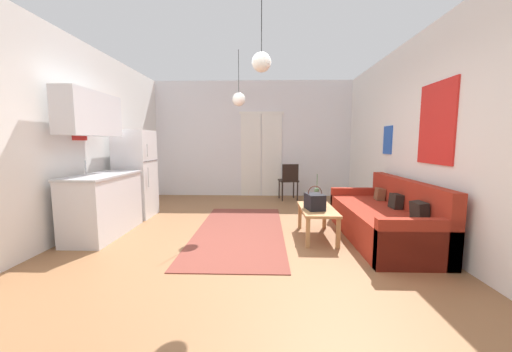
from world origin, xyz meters
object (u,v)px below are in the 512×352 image
at_px(bamboo_vase, 317,196).
at_px(couch, 385,220).
at_px(refrigerator, 136,174).
at_px(accent_chair, 289,179).
at_px(pendant_lamp_far, 239,99).
at_px(handbag, 315,201).
at_px(pendant_lamp_near, 261,62).
at_px(coffee_table, 317,212).

bearing_deg(bamboo_vase, couch, -20.26).
relative_size(refrigerator, accent_chair, 1.84).
xyz_separation_m(bamboo_vase, pendant_lamp_far, (-1.23, 0.58, 1.52)).
bearing_deg(pendant_lamp_far, couch, -23.25).
distance_m(refrigerator, accent_chair, 3.34).
distance_m(handbag, pendant_lamp_near, 1.98).
bearing_deg(refrigerator, pendant_lamp_far, -6.69).
xyz_separation_m(couch, pendant_lamp_near, (-1.73, -0.83, 1.93)).
bearing_deg(couch, pendant_lamp_far, 156.75).
height_order(coffee_table, pendant_lamp_far, pendant_lamp_far).
relative_size(couch, coffee_table, 2.28).
bearing_deg(handbag, bamboo_vase, 75.85).
height_order(couch, coffee_table, couch).
xyz_separation_m(handbag, pendant_lamp_far, (-1.13, 0.95, 1.53)).
relative_size(coffee_table, bamboo_vase, 2.08).
xyz_separation_m(couch, bamboo_vase, (-0.90, 0.33, 0.27)).
relative_size(handbag, accent_chair, 0.39).
bearing_deg(accent_chair, bamboo_vase, 85.40).
relative_size(bamboo_vase, refrigerator, 0.29).
height_order(refrigerator, pendant_lamp_far, pendant_lamp_far).
bearing_deg(pendant_lamp_near, pendant_lamp_far, 102.89).
bearing_deg(coffee_table, couch, -3.07).
height_order(couch, refrigerator, refrigerator).
xyz_separation_m(refrigerator, accent_chair, (2.91, 1.61, -0.29)).
height_order(couch, bamboo_vase, bamboo_vase).
distance_m(couch, refrigerator, 4.22).
relative_size(accent_chair, pendant_lamp_near, 1.11).
bearing_deg(handbag, pendant_lamp_far, 140.06).
height_order(bamboo_vase, refrigerator, refrigerator).
bearing_deg(pendant_lamp_far, bamboo_vase, -25.37).
relative_size(coffee_table, refrigerator, 0.60).
xyz_separation_m(couch, handbag, (-1.00, -0.03, 0.26)).
relative_size(handbag, pendant_lamp_near, 0.43).
bearing_deg(refrigerator, couch, -15.76).
xyz_separation_m(pendant_lamp_near, pendant_lamp_far, (-0.40, 1.74, -0.13)).
relative_size(coffee_table, pendant_lamp_near, 1.22).
distance_m(coffee_table, pendant_lamp_near, 2.18).
xyz_separation_m(refrigerator, pendant_lamp_near, (2.30, -1.97, 1.41)).
bearing_deg(bamboo_vase, refrigerator, 165.58).
relative_size(bamboo_vase, handbag, 1.37).
relative_size(refrigerator, pendant_lamp_near, 2.03).
distance_m(accent_chair, pendant_lamp_near, 4.01).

